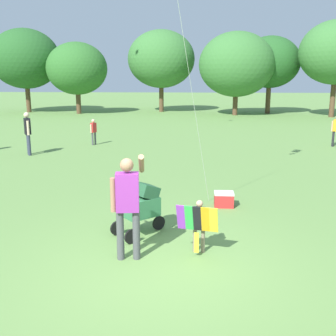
# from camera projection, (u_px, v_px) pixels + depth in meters

# --- Properties ---
(ground_plane) EXTENTS (120.00, 120.00, 0.00)m
(ground_plane) POSITION_uv_depth(u_px,v_px,m) (162.00, 267.00, 6.57)
(ground_plane) COLOR #668E47
(treeline_distant) EXTENTS (28.01, 8.05, 6.58)m
(treeline_distant) POSITION_uv_depth(u_px,v_px,m) (178.00, 61.00, 30.26)
(treeline_distant) COLOR brown
(treeline_distant) RESTS_ON ground
(child_with_butterfly_kite) EXTENTS (0.71, 0.41, 0.94)m
(child_with_butterfly_kite) POSITION_uv_depth(u_px,v_px,m) (199.00, 221.00, 6.94)
(child_with_butterfly_kite) COLOR #7F705B
(child_with_butterfly_kite) RESTS_ON ground
(person_adult_flyer) EXTENTS (0.56, 0.56, 1.80)m
(person_adult_flyer) POSITION_uv_depth(u_px,v_px,m) (128.00, 199.00, 6.62)
(person_adult_flyer) COLOR #4C4C51
(person_adult_flyer) RESTS_ON ground
(stroller) EXTENTS (1.02, 0.93, 1.03)m
(stroller) POSITION_uv_depth(u_px,v_px,m) (142.00, 204.00, 7.75)
(stroller) COLOR black
(stroller) RESTS_ON ground
(person_red_shirt) EXTENTS (0.35, 0.47, 1.62)m
(person_red_shirt) POSITION_uv_depth(u_px,v_px,m) (28.00, 130.00, 15.31)
(person_red_shirt) COLOR #33384C
(person_red_shirt) RESTS_ON ground
(person_couple_left) EXTENTS (0.25, 0.32, 1.11)m
(person_couple_left) POSITION_uv_depth(u_px,v_px,m) (94.00, 130.00, 17.53)
(person_couple_left) COLOR #4C4C51
(person_couple_left) RESTS_ON ground
(cooler_box) EXTENTS (0.45, 0.33, 0.35)m
(cooler_box) POSITION_uv_depth(u_px,v_px,m) (224.00, 199.00, 9.49)
(cooler_box) COLOR red
(cooler_box) RESTS_ON ground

